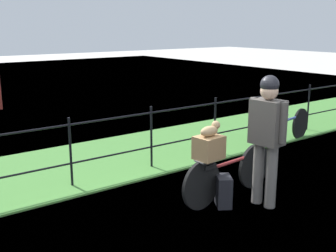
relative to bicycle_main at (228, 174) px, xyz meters
The scene contains 9 objects.
ground_plane 1.12m from the bicycle_main, 140.72° to the right, with size 60.00×60.00×0.00m, color beige.
grass_strip 2.58m from the bicycle_main, 108.88° to the left, with size 27.00×2.40×0.03m, color #478438.
iron_fence 1.83m from the bicycle_main, 117.13° to the left, with size 18.04×0.04×1.02m.
bicycle_main is the anchor object (origin of this frame).
wooden_crate 0.60m from the bicycle_main, behind, with size 0.34×0.27×0.29m, color #A87F51.
terrier_dog 0.77m from the bicycle_main, behind, with size 0.32×0.17×0.18m.
cyclist_person 0.82m from the bicycle_main, 63.93° to the right, with size 0.30×0.54×1.68m.
backpack_on_paving 0.31m from the bicycle_main, 147.14° to the right, with size 0.28×0.18×0.40m, color black.
bicycle_parked 3.08m from the bicycle_main, 23.12° to the left, with size 1.60×0.35×0.63m.
Camera 1 is at (-2.98, -3.07, 2.27)m, focal length 44.84 mm.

